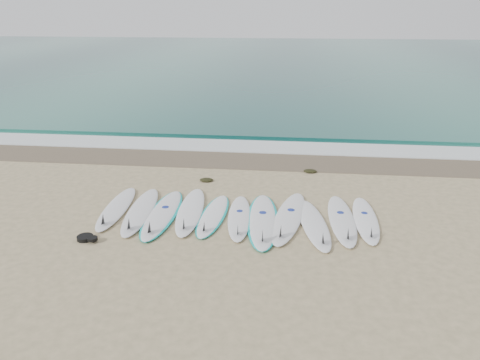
# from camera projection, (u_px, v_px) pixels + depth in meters

# --- Properties ---
(ground) EXTENTS (120.00, 120.00, 0.00)m
(ground) POSITION_uv_depth(u_px,v_px,m) (238.00, 218.00, 10.25)
(ground) COLOR tan
(ocean) EXTENTS (120.00, 55.00, 0.03)m
(ocean) POSITION_uv_depth(u_px,v_px,m) (281.00, 59.00, 40.50)
(ocean) COLOR #1B5D53
(ocean) RESTS_ON ground
(wet_sand_band) EXTENTS (120.00, 1.80, 0.01)m
(wet_sand_band) POSITION_uv_depth(u_px,v_px,m) (253.00, 160.00, 14.07)
(wet_sand_band) COLOR brown
(wet_sand_band) RESTS_ON ground
(foam_band) EXTENTS (120.00, 1.40, 0.04)m
(foam_band) POSITION_uv_depth(u_px,v_px,m) (257.00, 147.00, 15.36)
(foam_band) COLOR silver
(foam_band) RESTS_ON ground
(wave_crest) EXTENTS (120.00, 1.00, 0.10)m
(wave_crest) POSITION_uv_depth(u_px,v_px,m) (260.00, 134.00, 16.75)
(wave_crest) COLOR #1B5D53
(wave_crest) RESTS_ON ground
(surfboard_0) EXTENTS (0.65, 2.52, 0.32)m
(surfboard_0) POSITION_uv_depth(u_px,v_px,m) (116.00, 209.00, 10.60)
(surfboard_0) COLOR silver
(surfboard_0) RESTS_ON ground
(surfboard_1) EXTENTS (0.74, 2.70, 0.34)m
(surfboard_1) POSITION_uv_depth(u_px,v_px,m) (140.00, 212.00, 10.44)
(surfboard_1) COLOR silver
(surfboard_1) RESTS_ON ground
(surfboard_2) EXTENTS (0.67, 2.72, 0.34)m
(surfboard_2) POSITION_uv_depth(u_px,v_px,m) (162.00, 214.00, 10.32)
(surfboard_2) COLOR white
(surfboard_2) RESTS_ON ground
(surfboard_3) EXTENTS (0.75, 2.70, 0.34)m
(surfboard_3) POSITION_uv_depth(u_px,v_px,m) (190.00, 211.00, 10.44)
(surfboard_3) COLOR white
(surfboard_3) RESTS_ON ground
(surfboard_4) EXTENTS (0.68, 2.33, 0.29)m
(surfboard_4) POSITION_uv_depth(u_px,v_px,m) (213.00, 216.00, 10.27)
(surfboard_4) COLOR white
(surfboard_4) RESTS_ON ground
(surfboard_5) EXTENTS (0.68, 2.41, 0.30)m
(surfboard_5) POSITION_uv_depth(u_px,v_px,m) (239.00, 218.00, 10.14)
(surfboard_5) COLOR white
(surfboard_5) RESTS_ON ground
(surfboard_6) EXTENTS (0.85, 2.86, 0.36)m
(surfboard_6) POSITION_uv_depth(u_px,v_px,m) (263.00, 220.00, 10.02)
(surfboard_6) COLOR white
(surfboard_6) RESTS_ON ground
(surfboard_7) EXTENTS (1.00, 2.88, 0.36)m
(surfboard_7) POSITION_uv_depth(u_px,v_px,m) (288.00, 218.00, 10.12)
(surfboard_7) COLOR white
(surfboard_7) RESTS_ON ground
(surfboard_8) EXTENTS (0.89, 2.57, 0.32)m
(surfboard_8) POSITION_uv_depth(u_px,v_px,m) (314.00, 225.00, 9.81)
(surfboard_8) COLOR white
(surfboard_8) RESTS_ON ground
(surfboard_9) EXTENTS (0.62, 2.64, 0.34)m
(surfboard_9) POSITION_uv_depth(u_px,v_px,m) (342.00, 220.00, 10.02)
(surfboard_9) COLOR white
(surfboard_9) RESTS_ON ground
(surfboard_10) EXTENTS (0.55, 2.44, 0.31)m
(surfboard_10) POSITION_uv_depth(u_px,v_px,m) (366.00, 220.00, 10.04)
(surfboard_10) COLOR white
(surfboard_10) RESTS_ON ground
(seaweed_near) EXTENTS (0.36, 0.28, 0.07)m
(seaweed_near) POSITION_uv_depth(u_px,v_px,m) (206.00, 180.00, 12.40)
(seaweed_near) COLOR black
(seaweed_near) RESTS_ON ground
(seaweed_far) EXTENTS (0.37, 0.29, 0.07)m
(seaweed_far) POSITION_uv_depth(u_px,v_px,m) (310.00, 171.00, 13.06)
(seaweed_far) COLOR black
(seaweed_far) RESTS_ON ground
(leash_coil) EXTENTS (0.46, 0.36, 0.11)m
(leash_coil) POSITION_uv_depth(u_px,v_px,m) (87.00, 238.00, 9.27)
(leash_coil) COLOR black
(leash_coil) RESTS_ON ground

